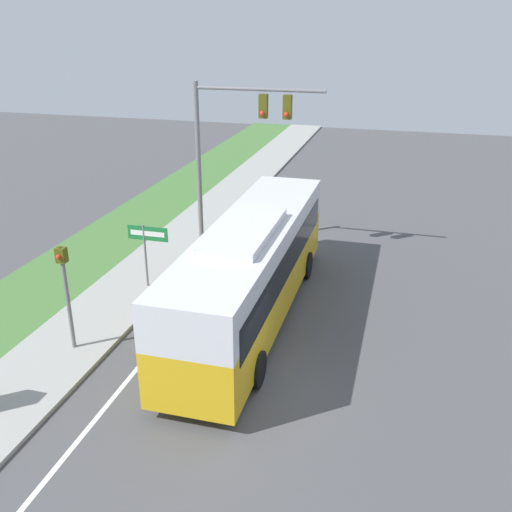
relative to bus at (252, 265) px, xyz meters
name	(u,v)px	position (x,y,z in m)	size (l,w,h in m)	color
ground_plane	(258,388)	(1.23, -3.75, -1.92)	(80.00, 80.00, 0.00)	#4C4C4F
sidewalk	(58,353)	(-4.97, -3.75, -1.86)	(2.80, 80.00, 0.12)	#9E9E99
lane_divider_near	(138,368)	(-2.37, -3.75, -1.92)	(0.14, 30.00, 0.01)	silver
bus	(252,265)	(0.00, 0.00, 0.00)	(2.60, 11.74, 3.54)	gold
signal_gantry	(232,137)	(-2.34, 5.46, 3.01)	(5.26, 0.41, 7.03)	slate
pedestrian_signal	(65,283)	(-4.64, -3.39, 0.33)	(0.28, 0.34, 3.35)	slate
street_sign	(147,243)	(-4.25, 1.13, -0.09)	(1.54, 0.08, 2.51)	slate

